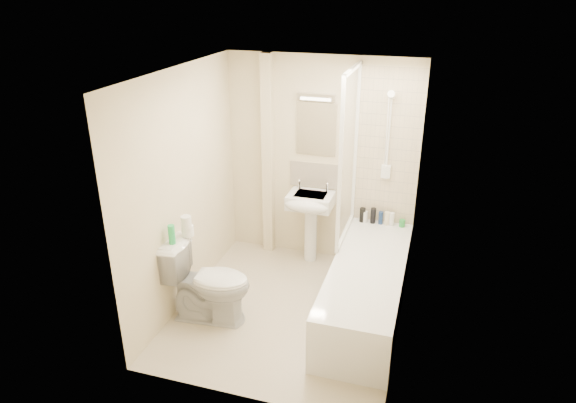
% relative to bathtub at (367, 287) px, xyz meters
% --- Properties ---
extents(floor, '(2.50, 2.50, 0.00)m').
position_rel_bathtub_xyz_m(floor, '(-0.75, -0.20, -0.29)').
color(floor, beige).
rests_on(floor, ground).
extents(wall_back, '(2.20, 0.02, 2.40)m').
position_rel_bathtub_xyz_m(wall_back, '(-0.75, 1.05, 0.91)').
color(wall_back, beige).
rests_on(wall_back, ground).
extents(wall_left, '(0.02, 2.50, 2.40)m').
position_rel_bathtub_xyz_m(wall_left, '(-1.85, -0.20, 0.91)').
color(wall_left, beige).
rests_on(wall_left, ground).
extents(wall_right, '(0.02, 2.50, 2.40)m').
position_rel_bathtub_xyz_m(wall_right, '(0.35, -0.20, 0.91)').
color(wall_right, beige).
rests_on(wall_right, ground).
extents(ceiling, '(2.20, 2.50, 0.02)m').
position_rel_bathtub_xyz_m(ceiling, '(-0.75, -0.20, 2.11)').
color(ceiling, white).
rests_on(ceiling, wall_back).
extents(tile_back, '(0.70, 0.01, 1.75)m').
position_rel_bathtub_xyz_m(tile_back, '(0.00, 1.04, 1.14)').
color(tile_back, beige).
rests_on(tile_back, wall_back).
extents(tile_right, '(0.01, 2.10, 1.75)m').
position_rel_bathtub_xyz_m(tile_right, '(0.34, 0.00, 1.14)').
color(tile_right, beige).
rests_on(tile_right, wall_right).
extents(pipe_boxing, '(0.12, 0.12, 2.40)m').
position_rel_bathtub_xyz_m(pipe_boxing, '(-1.37, 0.99, 0.91)').
color(pipe_boxing, beige).
rests_on(pipe_boxing, ground).
extents(splashback, '(0.60, 0.02, 0.30)m').
position_rel_bathtub_xyz_m(splashback, '(-0.81, 1.04, 0.74)').
color(splashback, beige).
rests_on(splashback, wall_back).
extents(mirror, '(0.46, 0.01, 0.60)m').
position_rel_bathtub_xyz_m(mirror, '(-0.81, 1.04, 1.29)').
color(mirror, white).
rests_on(mirror, wall_back).
extents(strip_light, '(0.42, 0.07, 0.07)m').
position_rel_bathtub_xyz_m(strip_light, '(-0.81, 1.02, 1.66)').
color(strip_light, silver).
rests_on(strip_light, wall_back).
extents(bathtub, '(0.70, 2.10, 0.55)m').
position_rel_bathtub_xyz_m(bathtub, '(0.00, 0.00, 0.00)').
color(bathtub, white).
rests_on(bathtub, ground).
extents(shower_screen, '(0.04, 0.92, 1.80)m').
position_rel_bathtub_xyz_m(shower_screen, '(-0.35, 0.60, 1.16)').
color(shower_screen, white).
rests_on(shower_screen, bathtub).
extents(shower_fixture, '(0.10, 0.16, 0.99)m').
position_rel_bathtub_xyz_m(shower_fixture, '(-0.00, 0.99, 1.26)').
color(shower_fixture, white).
rests_on(shower_fixture, wall_back).
extents(pedestal_sink, '(0.51, 0.47, 0.99)m').
position_rel_bathtub_xyz_m(pedestal_sink, '(-0.81, 0.81, 0.40)').
color(pedestal_sink, white).
rests_on(pedestal_sink, ground).
extents(bottle_black_a, '(0.07, 0.07, 0.17)m').
position_rel_bathtub_xyz_m(bottle_black_a, '(-0.22, 0.96, 0.35)').
color(bottle_black_a, black).
rests_on(bottle_black_a, bathtub).
extents(bottle_white_a, '(0.06, 0.06, 0.13)m').
position_rel_bathtub_xyz_m(bottle_white_a, '(-0.19, 0.96, 0.33)').
color(bottle_white_a, silver).
rests_on(bottle_white_a, bathtub).
extents(bottle_black_b, '(0.06, 0.06, 0.18)m').
position_rel_bathtub_xyz_m(bottle_black_b, '(-0.10, 0.96, 0.35)').
color(bottle_black_b, black).
rests_on(bottle_black_b, bathtub).
extents(bottle_blue, '(0.05, 0.05, 0.15)m').
position_rel_bathtub_xyz_m(bottle_blue, '(-0.01, 0.96, 0.34)').
color(bottle_blue, navy).
rests_on(bottle_blue, bathtub).
extents(bottle_cream, '(0.06, 0.06, 0.16)m').
position_rel_bathtub_xyz_m(bottle_cream, '(0.06, 0.96, 0.34)').
color(bottle_cream, beige).
rests_on(bottle_cream, bathtub).
extents(bottle_white_b, '(0.06, 0.06, 0.15)m').
position_rel_bathtub_xyz_m(bottle_white_b, '(0.11, 0.96, 0.34)').
color(bottle_white_b, white).
rests_on(bottle_white_b, bathtub).
extents(bottle_green, '(0.07, 0.07, 0.08)m').
position_rel_bathtub_xyz_m(bottle_green, '(0.23, 0.96, 0.30)').
color(bottle_green, green).
rests_on(bottle_green, bathtub).
extents(toilet, '(0.61, 0.90, 0.84)m').
position_rel_bathtub_xyz_m(toilet, '(-1.47, -0.54, 0.13)').
color(toilet, white).
rests_on(toilet, ground).
extents(toilet_roll_lower, '(0.12, 0.12, 0.10)m').
position_rel_bathtub_xyz_m(toilet_roll_lower, '(-1.71, -0.44, 0.60)').
color(toilet_roll_lower, white).
rests_on(toilet_roll_lower, toilet).
extents(toilet_roll_upper, '(0.10, 0.10, 0.11)m').
position_rel_bathtub_xyz_m(toilet_roll_upper, '(-1.70, -0.46, 0.71)').
color(toilet_roll_upper, white).
rests_on(toilet_roll_upper, toilet_roll_lower).
extents(green_bottle, '(0.06, 0.06, 0.19)m').
position_rel_bathtub_xyz_m(green_bottle, '(-1.77, -0.63, 0.64)').
color(green_bottle, green).
rests_on(green_bottle, toilet).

